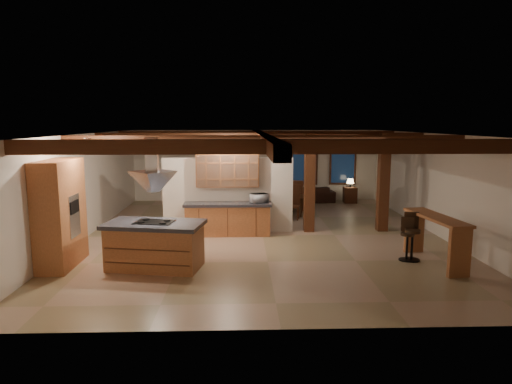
{
  "coord_description": "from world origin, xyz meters",
  "views": [
    {
      "loc": [
        -0.62,
        -12.73,
        3.23
      ],
      "look_at": [
        -0.18,
        0.5,
        1.19
      ],
      "focal_mm": 32.0,
      "sensor_mm": 36.0,
      "label": 1
    }
  ],
  "objects_px": {
    "kitchen_island": "(155,245)",
    "dining_table": "(276,205)",
    "sofa": "(307,194)",
    "bar_counter": "(435,232)"
  },
  "relations": [
    {
      "from": "kitchen_island",
      "to": "dining_table",
      "type": "height_order",
      "value": "kitchen_island"
    },
    {
      "from": "kitchen_island",
      "to": "sofa",
      "type": "distance_m",
      "value": 9.53
    },
    {
      "from": "sofa",
      "to": "bar_counter",
      "type": "xyz_separation_m",
      "value": [
        1.75,
        -8.24,
        0.43
      ]
    },
    {
      "from": "kitchen_island",
      "to": "bar_counter",
      "type": "relative_size",
      "value": 1.05
    },
    {
      "from": "sofa",
      "to": "bar_counter",
      "type": "bearing_deg",
      "value": 97.99
    },
    {
      "from": "kitchen_island",
      "to": "sofa",
      "type": "xyz_separation_m",
      "value": [
        4.6,
        8.35,
        -0.21
      ]
    },
    {
      "from": "dining_table",
      "to": "bar_counter",
      "type": "bearing_deg",
      "value": -52.56
    },
    {
      "from": "dining_table",
      "to": "bar_counter",
      "type": "xyz_separation_m",
      "value": [
        3.19,
        -5.74,
        0.41
      ]
    },
    {
      "from": "dining_table",
      "to": "kitchen_island",
      "type": "bearing_deg",
      "value": -109.99
    },
    {
      "from": "dining_table",
      "to": "sofa",
      "type": "xyz_separation_m",
      "value": [
        1.44,
        2.5,
        -0.02
      ]
    }
  ]
}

